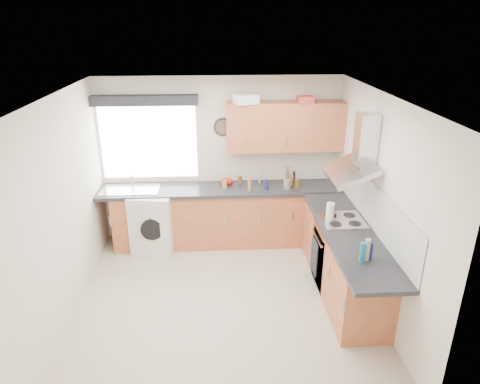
{
  "coord_description": "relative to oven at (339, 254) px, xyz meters",
  "views": [
    {
      "loc": [
        -0.06,
        -4.42,
        3.25
      ],
      "look_at": [
        0.25,
        0.85,
        1.1
      ],
      "focal_mm": 32.0,
      "sensor_mm": 36.0,
      "label": 1
    }
  ],
  "objects": [
    {
      "name": "oven",
      "position": [
        0.0,
        0.0,
        0.0
      ],
      "size": [
        0.56,
        0.58,
        0.85
      ],
      "primitive_type": "cube",
      "color": "black",
      "rests_on": "ground_plane"
    },
    {
      "name": "bottle_2",
      "position": [
        0.02,
        -0.91,
        0.58
      ],
      "size": [
        0.07,
        0.07,
        0.19
      ],
      "primitive_type": "cylinder",
      "color": "#171A4F",
      "rests_on": "worktop_right"
    },
    {
      "name": "wall_back",
      "position": [
        -1.5,
        1.5,
        0.82
      ],
      "size": [
        3.6,
        0.02,
        2.5
      ],
      "primitive_type": "cube",
      "color": "silver",
      "rests_on": "ground_plane"
    },
    {
      "name": "extractor_hood",
      "position": [
        0.1,
        -0.0,
        1.34
      ],
      "size": [
        0.52,
        0.78,
        0.66
      ],
      "primitive_type": null,
      "color": "silver",
      "rests_on": "wall_right"
    },
    {
      "name": "base_cab_corner",
      "position": [
        0.0,
        1.2,
        0.01
      ],
      "size": [
        0.6,
        0.6,
        0.86
      ],
      "primitive_type": "cube",
      "color": "#A65633",
      "rests_on": "ground_plane"
    },
    {
      "name": "jar_5",
      "position": [
        -1.44,
        1.19,
        0.54
      ],
      "size": [
        0.07,
        0.07,
        0.12
      ],
      "primitive_type": "cylinder",
      "color": "#A39438",
      "rests_on": "worktop_back"
    },
    {
      "name": "jar_3",
      "position": [
        -1.08,
        1.06,
        0.6
      ],
      "size": [
        0.05,
        0.05,
        0.23
      ],
      "primitive_type": "cylinder",
      "color": "#A37438",
      "rests_on": "worktop_back"
    },
    {
      "name": "jar_2",
      "position": [
        -0.46,
        1.28,
        0.54
      ],
      "size": [
        0.05,
        0.05,
        0.11
      ],
      "primitive_type": "cylinder",
      "color": "black",
      "rests_on": "worktop_back"
    },
    {
      "name": "tomato_cluster",
      "position": [
        -1.41,
        1.35,
        0.52
      ],
      "size": [
        0.18,
        0.18,
        0.07
      ],
      "primitive_type": null,
      "rotation": [
        0.0,
        0.0,
        0.08
      ],
      "color": "red",
      "rests_on": "worktop_back"
    },
    {
      "name": "utensil_pot",
      "position": [
        -0.52,
        1.11,
        0.56
      ],
      "size": [
        0.13,
        0.13,
        0.15
      ],
      "primitive_type": "cylinder",
      "rotation": [
        0.0,
        0.0,
        0.32
      ],
      "color": "gray",
      "rests_on": "worktop_back"
    },
    {
      "name": "ground_plane",
      "position": [
        -1.5,
        -0.3,
        -0.42
      ],
      "size": [
        3.6,
        3.6,
        0.0
      ],
      "primitive_type": "plane",
      "color": "beige"
    },
    {
      "name": "wall_front",
      "position": [
        -1.5,
        -2.1,
        0.82
      ],
      "size": [
        3.6,
        0.02,
        2.5
      ],
      "primitive_type": "cube",
      "color": "silver",
      "rests_on": "ground_plane"
    },
    {
      "name": "wall_left",
      "position": [
        -3.3,
        -0.3,
        0.82
      ],
      "size": [
        0.02,
        3.6,
        2.5
      ],
      "primitive_type": "cube",
      "color": "silver",
      "rests_on": "ground_plane"
    },
    {
      "name": "bottle_0",
      "position": [
        -0.01,
        -0.93,
        0.6
      ],
      "size": [
        0.06,
        0.06,
        0.24
      ],
      "primitive_type": "cylinder",
      "color": "#B5AC9A",
      "rests_on": "worktop_right"
    },
    {
      "name": "storage_box",
      "position": [
        -0.3,
        1.22,
        1.77
      ],
      "size": [
        0.23,
        0.2,
        0.1
      ],
      "primitive_type": "cube",
      "rotation": [
        0.0,
        0.0,
        0.14
      ],
      "color": "#C03A32",
      "rests_on": "upper_cabinets"
    },
    {
      "name": "jar_1",
      "position": [
        -0.81,
        1.24,
        0.53
      ],
      "size": [
        0.08,
        0.08,
        0.1
      ],
      "primitive_type": "cylinder",
      "color": "olive",
      "rests_on": "worktop_back"
    },
    {
      "name": "bottle_1",
      "position": [
        -0.08,
        -0.98,
        0.6
      ],
      "size": [
        0.06,
        0.06,
        0.23
      ],
      "primitive_type": "cylinder",
      "color": "#1A5D81",
      "rests_on": "worktop_right"
    },
    {
      "name": "kitchen_roll",
      "position": [
        -0.15,
        0.06,
        0.59
      ],
      "size": [
        0.1,
        0.1,
        0.22
      ],
      "primitive_type": "cylinder",
      "rotation": [
        0.0,
        0.0,
        0.01
      ],
      "color": "silver",
      "rests_on": "worktop_right"
    },
    {
      "name": "washing_machine",
      "position": [
        -2.5,
        1.1,
        0.02
      ],
      "size": [
        0.7,
        0.68,
        0.89
      ],
      "primitive_type": "cube",
      "rotation": [
        0.0,
        0.0,
        -0.17
      ],
      "color": "silver",
      "rests_on": "ground_plane"
    },
    {
      "name": "ceiling",
      "position": [
        -1.5,
        -0.3,
        2.08
      ],
      "size": [
        3.6,
        3.6,
        0.02
      ],
      "primitive_type": "cube",
      "color": "white",
      "rests_on": "wall_back"
    },
    {
      "name": "upper_cabinets",
      "position": [
        -0.55,
        1.32,
        1.38
      ],
      "size": [
        1.7,
        0.35,
        0.7
      ],
      "primitive_type": "cube",
      "color": "#A65633",
      "rests_on": "wall_back"
    },
    {
      "name": "worktop_right",
      "position": [
        0.0,
        -0.3,
        0.46
      ],
      "size": [
        0.62,
        2.42,
        0.05
      ],
      "primitive_type": "cube",
      "color": "black",
      "rests_on": "base_cab_right"
    },
    {
      "name": "casserole",
      "position": [
        -1.13,
        1.22,
        1.79
      ],
      "size": [
        0.37,
        0.32,
        0.13
      ],
      "primitive_type": "cube",
      "rotation": [
        0.0,
        0.0,
        0.32
      ],
      "color": "silver",
      "rests_on": "upper_cabinets"
    },
    {
      "name": "base_cab_right",
      "position": [
        0.01,
        -0.15,
        0.01
      ],
      "size": [
        0.58,
        2.1,
        0.86
      ],
      "primitive_type": "cube",
      "color": "#A65633",
      "rests_on": "ground_plane"
    },
    {
      "name": "jar_0",
      "position": [
        -0.45,
        1.22,
        0.57
      ],
      "size": [
        0.07,
        0.07,
        0.16
      ],
      "primitive_type": "cylinder",
      "color": "olive",
      "rests_on": "worktop_back"
    },
    {
      "name": "window",
      "position": [
        -2.55,
        1.49,
        1.12
      ],
      "size": [
        1.4,
        0.02,
        1.1
      ],
      "primitive_type": "cube",
      "color": "silver",
      "rests_on": "wall_back"
    },
    {
      "name": "worktop_back",
      "position": [
        -1.5,
        1.2,
        0.46
      ],
      "size": [
        3.6,
        0.62,
        0.05
      ],
      "primitive_type": "cube",
      "color": "black",
      "rests_on": "base_cab_back"
    },
    {
      "name": "jar_7",
      "position": [
        -0.9,
        1.37,
        0.56
      ],
      "size": [
        0.04,
        0.04,
        0.14
      ],
      "primitive_type": "cylinder",
      "color": "#A49E8C",
      "rests_on": "worktop_back"
    },
    {
      "name": "wall_clock",
      "position": [
        -1.45,
        1.46,
        1.34
      ],
      "size": [
        0.27,
        0.04,
        0.27
      ],
      "primitive_type": "cylinder",
      "rotation": [
        1.57,
        0.0,
        0.0
      ],
      "color": "black",
      "rests_on": "wall_back"
    },
    {
      "name": "hob_plate",
      "position": [
        0.0,
        0.0,
        0.49
      ],
      "size": [
        0.52,
        0.52,
        0.01
      ],
      "primitive_type": "cube",
      "color": "silver",
      "rests_on": "worktop_right"
    },
    {
      "name": "splashback",
      "position": [
        0.29,
        0.0,
        0.75
      ],
      "size": [
        0.01,
        3.0,
        0.54
      ],
      "primitive_type": "cube",
      "color": "white",
      "rests_on": "wall_right"
    },
    {
      "name": "wall_right",
      "position": [
        0.3,
        -0.3,
        0.82
      ],
      "size": [
        0.02,
        3.6,
        2.5
      ],
      "primitive_type": "cube",
      "color": "silver",
      "rests_on": "ground_plane"
    },
    {
      "name": "jar_9",
      "position": [
        -0.37,
        1.38,
        0.57
      ],
      "size": [
        0.04,
        0.04,
        0.17
      ],
      "primitive_type": "cylinder",
      "color": "black",
      "rests_on": "worktop_back"
    },
    {
      "name": "sink",
      "position": [
        -2.83,
        1.2,
        0.52
      ],
      "size": [
        0.84,
        0.46,
        0.1
      ],
      "primitive_type": null,
      "color": "silver",
      "rests_on": "worktop_back"
    },
    {
      "name": "jar_4",
      "position": [
        -0.37,
        1.12,
        0.56
      ],
      "size": [
        0.07,
        0.07,
        0.14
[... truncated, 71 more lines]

